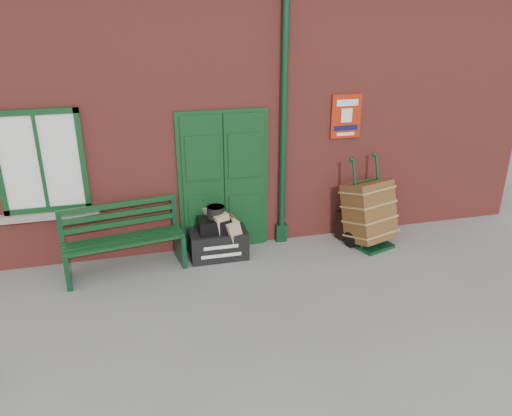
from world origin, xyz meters
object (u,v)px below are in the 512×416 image
object	(u,v)px
bench	(123,237)
houdini_trunk	(218,244)
dark_trunk	(359,224)
porter_trolley	(369,213)

from	to	relation	value
bench	houdini_trunk	size ratio (longest dim) A/B	2.00
houdini_trunk	dark_trunk	xyz separation A→B (m)	(2.44, 0.11, 0.02)
houdini_trunk	dark_trunk	bearing A→B (deg)	3.13
porter_trolley	bench	bearing A→B (deg)	160.32
houdini_trunk	bench	bearing A→B (deg)	-177.47
porter_trolley	dark_trunk	xyz separation A→B (m)	(-0.03, 0.26, -0.32)
porter_trolley	houdini_trunk	bearing A→B (deg)	158.29
houdini_trunk	porter_trolley	size ratio (longest dim) A/B	0.62
bench	houdini_trunk	bearing A→B (deg)	-6.66
bench	porter_trolley	size ratio (longest dim) A/B	1.23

